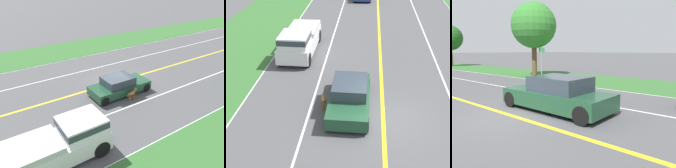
# 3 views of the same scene
# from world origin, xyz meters

# --- Properties ---
(ground_plane) EXTENTS (400.00, 400.00, 0.00)m
(ground_plane) POSITION_xyz_m (0.00, 0.00, 0.00)
(ground_plane) COLOR #4C4C4F
(centre_divider_line) EXTENTS (0.18, 160.00, 0.01)m
(centre_divider_line) POSITION_xyz_m (0.00, 0.00, 0.00)
(centre_divider_line) COLOR yellow
(centre_divider_line) RESTS_ON ground
(lane_edge_line_right) EXTENTS (0.14, 160.00, 0.01)m
(lane_edge_line_right) POSITION_xyz_m (7.00, 0.00, 0.00)
(lane_edge_line_right) COLOR white
(lane_edge_line_right) RESTS_ON ground
(lane_edge_line_left) EXTENTS (0.14, 160.00, 0.01)m
(lane_edge_line_left) POSITION_xyz_m (-7.00, 0.00, 0.00)
(lane_edge_line_left) COLOR white
(lane_edge_line_left) RESTS_ON ground
(lane_dash_same_dir) EXTENTS (0.10, 160.00, 0.01)m
(lane_dash_same_dir) POSITION_xyz_m (3.50, 0.00, 0.00)
(lane_dash_same_dir) COLOR white
(lane_dash_same_dir) RESTS_ON ground
(lane_dash_oncoming) EXTENTS (0.10, 160.00, 0.01)m
(lane_dash_oncoming) POSITION_xyz_m (-3.50, 0.00, 0.00)
(lane_dash_oncoming) COLOR white
(lane_dash_oncoming) RESTS_ON ground
(grass_verge_left) EXTENTS (6.00, 160.00, 0.03)m
(grass_verge_left) POSITION_xyz_m (-10.00, 0.00, 0.01)
(grass_verge_left) COLOR #33662D
(grass_verge_left) RESTS_ON ground
(ego_car) EXTENTS (1.92, 4.43, 1.34)m
(ego_car) POSITION_xyz_m (1.62, -0.86, 0.62)
(ego_car) COLOR #1E472D
(ego_car) RESTS_ON ground
(dog) EXTENTS (0.37, 1.09, 0.79)m
(dog) POSITION_xyz_m (2.85, -0.57, 0.50)
(dog) COLOR olive
(dog) RESTS_ON ground
(pickup_truck) EXTENTS (2.02, 5.40, 1.87)m
(pickup_truck) POSITION_xyz_m (5.34, -6.97, 0.96)
(pickup_truck) COLOR silver
(pickup_truck) RESTS_ON ground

